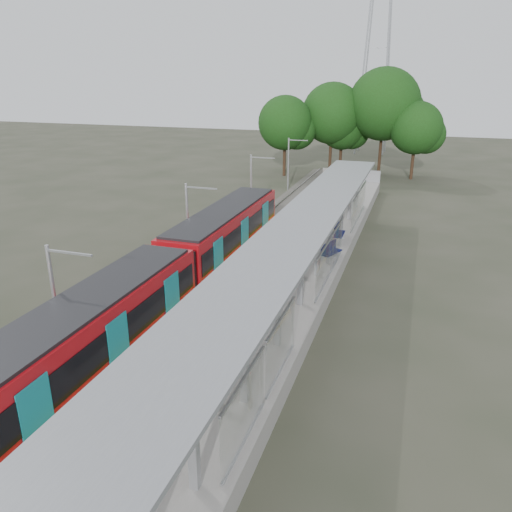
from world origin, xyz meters
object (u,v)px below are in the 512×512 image
Objects in this scene: train at (173,272)px; bench_mid at (330,251)px; bench_far at (338,232)px; info_pillar_near at (212,384)px; litter_bin at (299,270)px; info_pillar_far at (334,223)px.

train is 9.81m from bench_mid.
info_pillar_near reaches higher than bench_far.
litter_bin is at bearing -89.55° from bench_mid.
train is 12.70m from bench_far.
info_pillar_far is 8.39m from litter_bin.
bench_mid is at bearing -88.21° from bench_far.
bench_far reaches higher than bench_mid.
bench_mid is 14.98m from info_pillar_near.
bench_far is 6.92m from litter_bin.
train is 6.92m from litter_bin.
info_pillar_far is at bearing 63.87° from train.
train reaches higher than bench_mid.
info_pillar_near is at bearing -55.10° from train.
train reaches higher than info_pillar_far.
bench_mid is 0.99× the size of bench_far.
train is 17.20× the size of info_pillar_near.
info_pillar_near is at bearing -99.50° from info_pillar_far.
train is at bearing -144.58° from litter_bin.
info_pillar_near is (-1.14, -18.67, 0.08)m from bench_far.
litter_bin is at bearing -100.91° from info_pillar_far.
info_pillar_far is at bearing 99.71° from info_pillar_near.
info_pillar_far is (-0.70, 5.27, 0.21)m from bench_mid.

